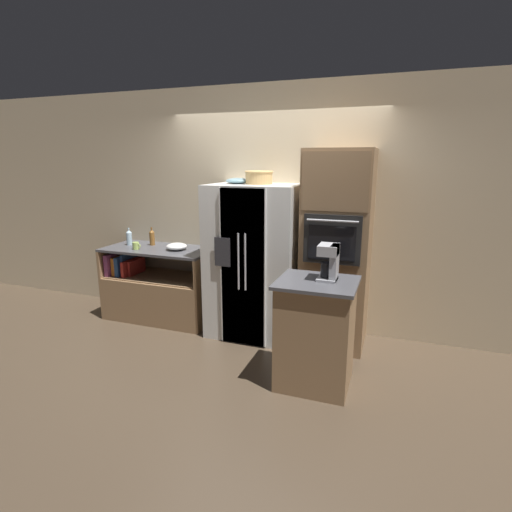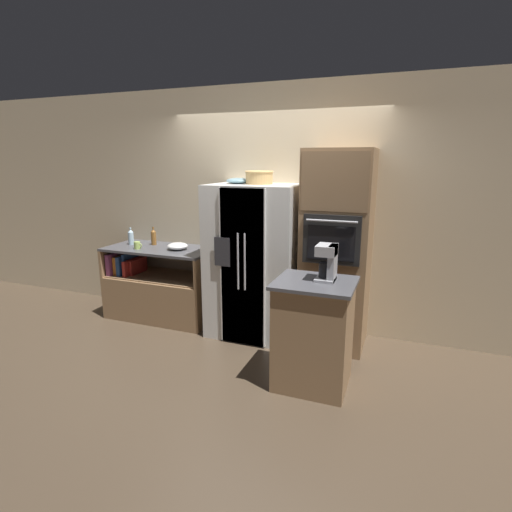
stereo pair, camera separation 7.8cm
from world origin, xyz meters
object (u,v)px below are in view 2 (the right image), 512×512
(wicker_basket, at_px, (259,177))
(mug, at_px, (137,245))
(wall_oven, at_px, (337,250))
(mixing_bowl, at_px, (178,246))
(bottle_short, at_px, (154,237))
(coffee_maker, at_px, (328,261))
(fruit_bowl, at_px, (238,181))
(refrigerator, at_px, (255,261))
(bottle_tall, at_px, (131,237))

(wicker_basket, bearing_deg, mug, -173.55)
(wall_oven, relative_size, mixing_bowl, 8.32)
(wicker_basket, bearing_deg, bottle_short, 175.88)
(wall_oven, height_order, bottle_short, wall_oven)
(mixing_bowl, height_order, coffee_maker, coffee_maker)
(fruit_bowl, bearing_deg, wicker_basket, 2.53)
(mug, height_order, coffee_maker, coffee_maker)
(refrigerator, xyz_separation_m, mixing_bowl, (-1.02, 0.03, 0.09))
(bottle_tall, relative_size, coffee_maker, 0.72)
(wicker_basket, relative_size, bottle_short, 1.33)
(refrigerator, bearing_deg, coffee_maker, -39.24)
(refrigerator, distance_m, bottle_short, 1.47)
(mug, bearing_deg, bottle_tall, 141.38)
(wall_oven, bearing_deg, mug, -175.94)
(wall_oven, distance_m, mug, 2.40)
(wicker_basket, distance_m, bottle_short, 1.68)
(wicker_basket, height_order, bottle_tall, wicker_basket)
(refrigerator, xyz_separation_m, wicker_basket, (0.03, 0.05, 0.93))
(wicker_basket, xyz_separation_m, coffee_maker, (0.94, -0.85, -0.65))
(mixing_bowl, relative_size, coffee_maker, 0.81)
(bottle_tall, distance_m, bottle_short, 0.29)
(refrigerator, bearing_deg, mixing_bowl, 178.54)
(bottle_tall, height_order, mug, bottle_tall)
(mixing_bowl, distance_m, coffee_maker, 2.16)
(fruit_bowl, relative_size, bottle_tall, 1.17)
(wall_oven, bearing_deg, refrigerator, -176.87)
(mixing_bowl, xyz_separation_m, coffee_maker, (1.99, -0.82, 0.19))
(coffee_maker, bearing_deg, refrigerator, 140.76)
(mug, distance_m, coffee_maker, 2.56)
(coffee_maker, bearing_deg, wall_oven, 94.94)
(wall_oven, relative_size, bottle_short, 8.96)
(bottle_short, relative_size, mug, 2.12)
(mixing_bowl, bearing_deg, bottle_tall, 176.62)
(mug, bearing_deg, mixing_bowl, 17.03)
(fruit_bowl, bearing_deg, refrigerator, -10.89)
(wicker_basket, relative_size, fruit_bowl, 1.19)
(wall_oven, xyz_separation_m, wicker_basket, (-0.87, 0.00, 0.74))
(refrigerator, relative_size, wall_oven, 0.82)
(wall_oven, distance_m, coffee_maker, 0.85)
(mug, bearing_deg, fruit_bowl, 7.20)
(refrigerator, bearing_deg, wicker_basket, 58.59)
(refrigerator, height_order, bottle_short, refrigerator)
(wall_oven, xyz_separation_m, mixing_bowl, (-1.91, -0.02, -0.10))
(fruit_bowl, height_order, coffee_maker, fruit_bowl)
(refrigerator, bearing_deg, bottle_short, 173.75)
(bottle_tall, height_order, coffee_maker, coffee_maker)
(refrigerator, distance_m, wall_oven, 0.92)
(mug, bearing_deg, coffee_maker, -15.27)
(fruit_bowl, relative_size, bottle_short, 1.12)
(bottle_tall, distance_m, mixing_bowl, 0.72)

